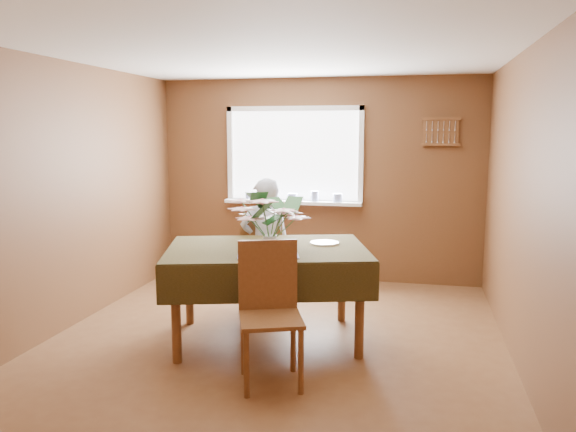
% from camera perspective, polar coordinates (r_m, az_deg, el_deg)
% --- Properties ---
extents(floor, '(4.50, 4.50, 0.00)m').
position_cam_1_polar(floor, '(5.11, -1.39, -12.64)').
color(floor, brown).
rests_on(floor, ground).
extents(ceiling, '(4.50, 4.50, 0.00)m').
position_cam_1_polar(ceiling, '(4.81, -1.50, 16.36)').
color(ceiling, white).
rests_on(ceiling, wall_back).
extents(wall_back, '(4.00, 0.00, 4.00)m').
position_cam_1_polar(wall_back, '(6.99, 3.07, 3.65)').
color(wall_back, brown).
rests_on(wall_back, floor).
extents(wall_front, '(4.00, 0.00, 4.00)m').
position_cam_1_polar(wall_front, '(2.71, -13.20, -4.44)').
color(wall_front, brown).
rests_on(wall_front, floor).
extents(wall_left, '(0.00, 4.50, 4.50)m').
position_cam_1_polar(wall_left, '(5.63, -21.60, 1.87)').
color(wall_left, brown).
rests_on(wall_left, floor).
extents(wall_right, '(0.00, 4.50, 4.50)m').
position_cam_1_polar(wall_right, '(4.73, 22.76, 0.63)').
color(wall_right, brown).
rests_on(wall_right, floor).
extents(window_assembly, '(1.72, 0.20, 1.22)m').
position_cam_1_polar(window_assembly, '(6.99, 0.63, 4.51)').
color(window_assembly, white).
rests_on(window_assembly, wall_back).
extents(spoon_rack, '(0.44, 0.05, 0.33)m').
position_cam_1_polar(spoon_rack, '(6.84, 15.26, 8.29)').
color(spoon_rack, brown).
rests_on(spoon_rack, wall_back).
extents(dining_table, '(2.00, 1.62, 0.85)m').
position_cam_1_polar(dining_table, '(4.95, -2.14, -4.39)').
color(dining_table, brown).
rests_on(dining_table, floor).
extents(chair_far, '(0.50, 0.50, 1.02)m').
position_cam_1_polar(chair_far, '(5.91, -2.64, -4.12)').
color(chair_far, brown).
rests_on(chair_far, floor).
extents(chair_near, '(0.58, 0.58, 1.04)m').
position_cam_1_polar(chair_near, '(4.22, -1.89, -9.19)').
color(chair_near, brown).
rests_on(chair_near, floor).
extents(seated_woman, '(0.60, 0.51, 1.39)m').
position_cam_1_polar(seated_woman, '(5.74, -2.32, -3.02)').
color(seated_woman, white).
rests_on(seated_woman, floor).
extents(flower_bouquet, '(0.59, 0.59, 0.50)m').
position_cam_1_polar(flower_bouquet, '(4.66, -1.86, 0.19)').
color(flower_bouquet, white).
rests_on(flower_bouquet, dining_table).
extents(side_plate, '(0.36, 0.36, 0.01)m').
position_cam_1_polar(side_plate, '(5.10, 3.73, -2.73)').
color(side_plate, white).
rests_on(side_plate, dining_table).
extents(table_knife, '(0.13, 0.20, 0.00)m').
position_cam_1_polar(table_knife, '(4.69, 0.23, -3.68)').
color(table_knife, silver).
rests_on(table_knife, dining_table).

